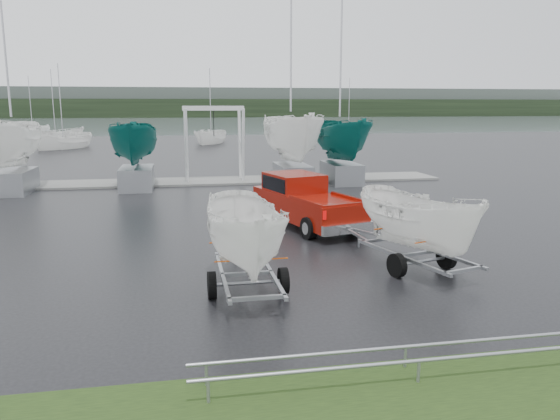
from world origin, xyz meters
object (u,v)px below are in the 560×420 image
(pickup_truck, at_px, (302,199))
(trailer_hitched, at_px, (421,170))
(boat_hoist, at_px, (214,133))
(trailer_parked, at_px, (246,175))

(pickup_truck, distance_m, trailer_hitched, 6.33)
(pickup_truck, relative_size, trailer_hitched, 1.17)
(boat_hoist, bearing_deg, trailer_parked, -91.70)
(pickup_truck, xyz_separation_m, trailer_parked, (-2.84, -6.74, 1.78))
(trailer_hitched, height_order, trailer_parked, trailer_parked)
(pickup_truck, relative_size, boat_hoist, 1.35)
(trailer_hitched, xyz_separation_m, boat_hoist, (-3.95, 17.38, 0.08))
(trailer_parked, xyz_separation_m, boat_hoist, (0.54, 18.24, -0.02))
(trailer_hitched, bearing_deg, boat_hoist, 87.09)
(trailer_hitched, distance_m, boat_hoist, 17.82)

